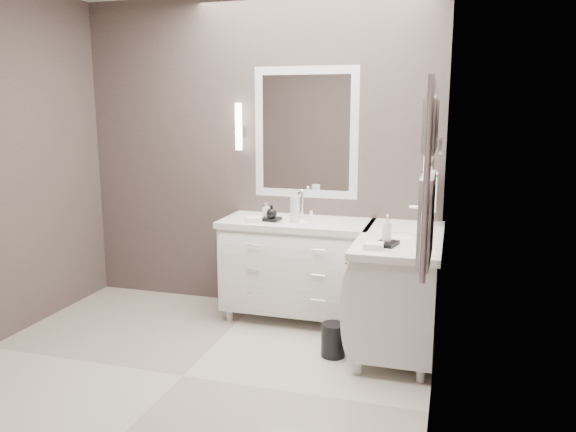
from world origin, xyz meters
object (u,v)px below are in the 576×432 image
(towel_ladder, at_px, (428,187))
(waste_bin, at_px, (333,340))
(vanity_back, at_px, (297,263))
(vanity_right, at_px, (399,284))

(towel_ladder, height_order, waste_bin, towel_ladder)
(vanity_back, relative_size, vanity_right, 1.00)
(vanity_right, relative_size, towel_ladder, 1.38)
(vanity_back, xyz_separation_m, vanity_right, (0.88, -0.33, 0.00))
(vanity_back, distance_m, towel_ladder, 2.16)
(vanity_right, distance_m, towel_ladder, 1.60)
(vanity_right, height_order, waste_bin, vanity_right)
(vanity_right, height_order, towel_ladder, towel_ladder)
(vanity_right, distance_m, waste_bin, 0.64)
(vanity_back, bearing_deg, waste_bin, -54.86)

